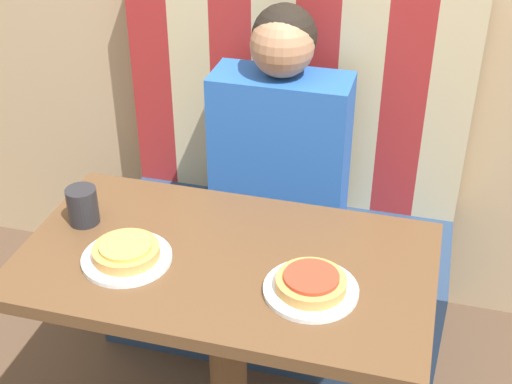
{
  "coord_description": "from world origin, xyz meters",
  "views": [
    {
      "loc": [
        0.43,
        -1.3,
        1.74
      ],
      "look_at": [
        0.0,
        0.28,
        0.72
      ],
      "focal_mm": 50.0,
      "sensor_mm": 36.0,
      "label": 1
    }
  ],
  "objects_px": {
    "person": "(281,128)",
    "plate_right": "(311,290)",
    "pizza_left": "(126,251)",
    "drinking_cup": "(83,206)",
    "pizza_right": "(311,282)",
    "plate_left": "(127,258)"
  },
  "relations": [
    {
      "from": "plate_left",
      "to": "person",
      "type": "bearing_deg",
      "value": 70.7
    },
    {
      "from": "pizza_left",
      "to": "pizza_right",
      "type": "distance_m",
      "value": 0.45
    },
    {
      "from": "plate_right",
      "to": "drinking_cup",
      "type": "xyz_separation_m",
      "value": [
        -0.62,
        0.12,
        0.04
      ]
    },
    {
      "from": "person",
      "to": "plate_left",
      "type": "xyz_separation_m",
      "value": [
        -0.22,
        -0.64,
        -0.06
      ]
    },
    {
      "from": "pizza_left",
      "to": "pizza_right",
      "type": "bearing_deg",
      "value": 0.0
    },
    {
      "from": "drinking_cup",
      "to": "pizza_right",
      "type": "bearing_deg",
      "value": -11.2
    },
    {
      "from": "plate_right",
      "to": "person",
      "type": "bearing_deg",
      "value": 109.3
    },
    {
      "from": "person",
      "to": "drinking_cup",
      "type": "height_order",
      "value": "person"
    },
    {
      "from": "pizza_left",
      "to": "drinking_cup",
      "type": "bearing_deg",
      "value": 144.52
    },
    {
      "from": "person",
      "to": "plate_left",
      "type": "height_order",
      "value": "person"
    },
    {
      "from": "plate_right",
      "to": "drinking_cup",
      "type": "distance_m",
      "value": 0.63
    },
    {
      "from": "person",
      "to": "plate_right",
      "type": "distance_m",
      "value": 0.68
    },
    {
      "from": "person",
      "to": "plate_left",
      "type": "relative_size",
      "value": 3.35
    },
    {
      "from": "pizza_left",
      "to": "plate_left",
      "type": "bearing_deg",
      "value": 26.57
    },
    {
      "from": "pizza_right",
      "to": "plate_right",
      "type": "bearing_deg",
      "value": 153.43
    },
    {
      "from": "plate_right",
      "to": "pizza_right",
      "type": "xyz_separation_m",
      "value": [
        0.0,
        -0.0,
        0.02
      ]
    },
    {
      "from": "plate_right",
      "to": "pizza_right",
      "type": "relative_size",
      "value": 1.35
    },
    {
      "from": "pizza_right",
      "to": "drinking_cup",
      "type": "bearing_deg",
      "value": 168.8
    },
    {
      "from": "pizza_left",
      "to": "drinking_cup",
      "type": "relative_size",
      "value": 1.64
    },
    {
      "from": "drinking_cup",
      "to": "person",
      "type": "bearing_deg",
      "value": 52.51
    },
    {
      "from": "plate_right",
      "to": "pizza_right",
      "type": "height_order",
      "value": "pizza_right"
    },
    {
      "from": "plate_left",
      "to": "drinking_cup",
      "type": "distance_m",
      "value": 0.22
    }
  ]
}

